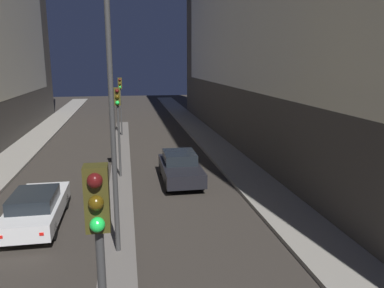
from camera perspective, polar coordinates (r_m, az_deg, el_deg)
The scene contains 7 objects.
median_strip at distance 21.38m, azimuth -10.78°, elevation -4.19°, with size 1.12×34.51×0.13m.
traffic_light_near at distance 5.48m, azimuth -13.82°, elevation -15.99°, with size 0.32×0.42×4.69m.
traffic_light_mid at distance 19.62m, azimuth -11.22°, elevation 4.77°, with size 0.32×0.42×4.69m.
traffic_light_far at distance 30.97m, azimuth -10.87°, elevation 7.58°, with size 0.32×0.42×4.69m.
street_lamp at distance 11.39m, azimuth -12.59°, elevation 14.91°, with size 0.54×0.54×9.74m.
car_left_lane at distance 15.54m, azimuth -22.60°, elevation -8.90°, with size 1.79×4.64×1.40m.
car_right_lane at distance 19.36m, azimuth -1.80°, elevation -3.57°, with size 1.88×4.45×1.52m.
Camera 1 is at (0.43, -2.23, 6.16)m, focal length 35.00 mm.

